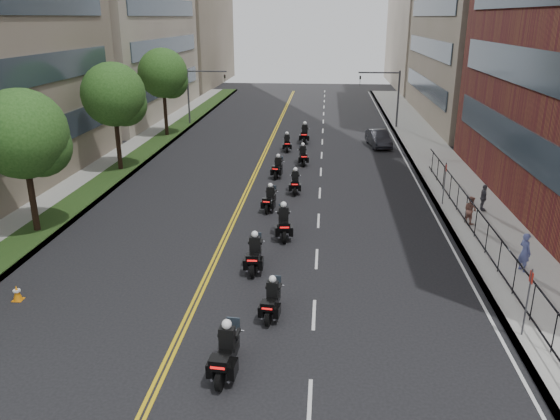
# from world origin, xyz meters

# --- Properties ---
(ground) EXTENTS (160.00, 160.00, 0.00)m
(ground) POSITION_xyz_m (0.00, 0.00, 0.00)
(ground) COLOR black
(ground) RESTS_ON ground
(sidewalk_right) EXTENTS (4.00, 90.00, 0.15)m
(sidewalk_right) POSITION_xyz_m (12.00, 25.00, 0.07)
(sidewalk_right) COLOR gray
(sidewalk_right) RESTS_ON ground
(sidewalk_left) EXTENTS (4.00, 90.00, 0.15)m
(sidewalk_left) POSITION_xyz_m (-12.00, 25.00, 0.07)
(sidewalk_left) COLOR gray
(sidewalk_left) RESTS_ON ground
(grass_strip) EXTENTS (2.00, 90.00, 0.04)m
(grass_strip) POSITION_xyz_m (-11.20, 25.00, 0.17)
(grass_strip) COLOR #1D3C15
(grass_strip) RESTS_ON sidewalk_left
(building_right_far) EXTENTS (15.00, 28.00, 26.00)m
(building_right_far) POSITION_xyz_m (21.50, 78.00, 13.00)
(building_right_far) COLOR gray
(building_right_far) RESTS_ON ground
(building_left_far) EXTENTS (16.00, 28.00, 26.00)m
(building_left_far) POSITION_xyz_m (-22.00, 78.00, 13.00)
(building_left_far) COLOR #756B56
(building_left_far) RESTS_ON ground
(iron_fence) EXTENTS (0.05, 28.00, 1.50)m
(iron_fence) POSITION_xyz_m (11.00, 12.00, 0.90)
(iron_fence) COLOR black
(iron_fence) RESTS_ON sidewalk_right
(street_trees) EXTENTS (4.40, 38.40, 7.98)m
(street_trees) POSITION_xyz_m (-11.05, 18.61, 5.13)
(street_trees) COLOR black
(street_trees) RESTS_ON ground
(traffic_signal_right) EXTENTS (4.09, 0.20, 5.60)m
(traffic_signal_right) POSITION_xyz_m (9.54, 42.00, 3.70)
(traffic_signal_right) COLOR #3F3F44
(traffic_signal_right) RESTS_ON ground
(traffic_signal_left) EXTENTS (4.09, 0.20, 5.60)m
(traffic_signal_left) POSITION_xyz_m (-9.54, 42.00, 3.70)
(traffic_signal_left) COLOR #3F3F44
(traffic_signal_left) RESTS_ON ground
(motorcycle_0) EXTENTS (0.65, 2.48, 1.83)m
(motorcycle_0) POSITION_xyz_m (0.58, 1.20, 0.72)
(motorcycle_0) COLOR black
(motorcycle_0) RESTS_ON ground
(motorcycle_1) EXTENTS (0.61, 2.17, 1.60)m
(motorcycle_1) POSITION_xyz_m (1.64, 4.77, 0.63)
(motorcycle_1) COLOR black
(motorcycle_1) RESTS_ON ground
(motorcycle_2) EXTENTS (0.56, 2.41, 1.78)m
(motorcycle_2) POSITION_xyz_m (0.51, 8.64, 0.70)
(motorcycle_2) COLOR black
(motorcycle_2) RESTS_ON ground
(motorcycle_3) EXTENTS (0.73, 2.50, 1.85)m
(motorcycle_3) POSITION_xyz_m (1.48, 12.50, 0.73)
(motorcycle_3) COLOR black
(motorcycle_3) RESTS_ON ground
(motorcycle_4) EXTENTS (0.65, 2.15, 1.59)m
(motorcycle_4) POSITION_xyz_m (0.38, 16.50, 0.63)
(motorcycle_4) COLOR black
(motorcycle_4) RESTS_ON ground
(motorcycle_5) EXTENTS (0.51, 2.19, 1.62)m
(motorcycle_5) POSITION_xyz_m (1.63, 19.96, 0.64)
(motorcycle_5) COLOR black
(motorcycle_5) RESTS_ON ground
(motorcycle_6) EXTENTS (0.64, 2.19, 1.61)m
(motorcycle_6) POSITION_xyz_m (0.23, 23.43, 0.64)
(motorcycle_6) COLOR black
(motorcycle_6) RESTS_ON ground
(motorcycle_7) EXTENTS (0.68, 2.24, 1.65)m
(motorcycle_7) POSITION_xyz_m (1.81, 26.97, 0.65)
(motorcycle_7) COLOR black
(motorcycle_7) RESTS_ON ground
(motorcycle_8) EXTENTS (0.60, 2.17, 1.60)m
(motorcycle_8) POSITION_xyz_m (0.31, 31.27, 0.63)
(motorcycle_8) COLOR black
(motorcycle_8) RESTS_ON ground
(motorcycle_9) EXTENTS (0.59, 2.54, 1.88)m
(motorcycle_9) POSITION_xyz_m (1.63, 34.50, 0.74)
(motorcycle_9) COLOR black
(motorcycle_9) RESTS_ON ground
(parked_sedan) EXTENTS (2.10, 4.42, 1.40)m
(parked_sedan) POSITION_xyz_m (8.00, 33.58, 0.70)
(parked_sedan) COLOR black
(parked_sedan) RESTS_ON ground
(pedestrian_a) EXTENTS (0.61, 0.73, 1.72)m
(pedestrian_a) POSITION_xyz_m (12.10, 9.23, 1.01)
(pedestrian_a) COLOR #4E558F
(pedestrian_a) RESTS_ON sidewalk_right
(pedestrian_b) EXTENTS (0.85, 0.91, 1.49)m
(pedestrian_b) POSITION_xyz_m (11.20, 14.93, 0.89)
(pedestrian_b) COLOR #915D4F
(pedestrian_b) RESTS_ON sidewalk_right
(pedestrian_c) EXTENTS (0.38, 0.90, 1.53)m
(pedestrian_c) POSITION_xyz_m (12.43, 17.04, 0.92)
(pedestrian_c) COLOR #45444C
(pedestrian_c) RESTS_ON sidewalk_right
(traffic_cone) EXTENTS (0.38, 0.38, 0.64)m
(traffic_cone) POSITION_xyz_m (-8.44, 5.14, 0.31)
(traffic_cone) COLOR orange
(traffic_cone) RESTS_ON ground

